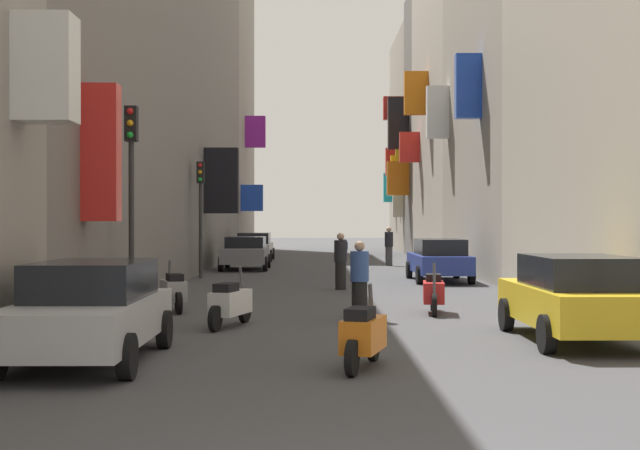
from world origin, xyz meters
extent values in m
plane|color=#424244|center=(0.00, 30.00, 0.00)|extent=(140.00, 140.00, 0.00)
cube|color=white|center=(-4.58, 7.99, 4.23)|extent=(0.84, 0.65, 1.56)
cube|color=slate|center=(-8.00, 27.98, 7.70)|extent=(6.00, 37.16, 15.39)
cube|color=red|center=(-4.67, 11.67, 3.29)|extent=(0.67, 0.46, 2.57)
cube|color=black|center=(-4.32, 30.16, 3.62)|extent=(1.35, 0.59, 2.60)
cube|color=gray|center=(-8.00, 53.28, 10.40)|extent=(6.00, 13.44, 20.80)
cube|color=purple|center=(-4.35, 51.33, 7.72)|extent=(1.29, 0.51, 2.00)
cube|color=blue|center=(-4.33, 47.88, 3.40)|extent=(1.33, 0.54, 1.57)
cube|color=#9E9384|center=(8.00, 27.53, 8.55)|extent=(6.00, 12.06, 17.09)
cube|color=white|center=(4.54, 31.88, 6.56)|extent=(0.92, 0.46, 2.18)
cube|color=blue|center=(4.56, 24.78, 6.57)|extent=(0.87, 0.43, 2.18)
cube|color=#B2A899|center=(8.00, 39.54, 7.32)|extent=(6.00, 11.96, 14.65)
cube|color=red|center=(4.47, 41.90, 5.95)|extent=(1.06, 0.39, 1.61)
cube|color=orange|center=(4.41, 38.43, 8.32)|extent=(1.17, 0.43, 2.13)
cube|color=slate|center=(8.00, 47.70, 7.77)|extent=(6.00, 4.38, 15.55)
cube|color=yellow|center=(4.60, 47.10, 5.65)|extent=(0.80, 0.40, 2.47)
cube|color=black|center=(4.38, 47.11, 7.80)|extent=(1.24, 0.54, 3.09)
cube|color=orange|center=(4.36, 47.08, 4.54)|extent=(1.29, 0.48, 1.99)
cube|color=red|center=(4.31, 48.74, 8.90)|extent=(1.38, 0.53, 1.41)
cube|color=yellow|center=(4.48, 47.34, 4.80)|extent=(1.04, 0.47, 2.23)
cube|color=#9E9384|center=(8.00, 54.95, 7.30)|extent=(6.00, 10.11, 14.61)
cube|color=red|center=(4.48, 51.10, 5.80)|extent=(1.05, 0.62, 1.75)
cube|color=white|center=(4.66, 52.87, 4.45)|extent=(0.68, 0.45, 1.55)
cube|color=white|center=(4.69, 50.62, 3.83)|extent=(0.62, 0.37, 3.15)
cube|color=#19B2BF|center=(4.60, 55.72, 4.32)|extent=(0.80, 0.46, 2.00)
cube|color=gold|center=(3.69, 9.79, 0.61)|extent=(1.68, 4.21, 0.62)
cube|color=black|center=(3.69, 9.58, 1.18)|extent=(1.48, 2.36, 0.51)
cylinder|color=black|center=(2.85, 11.18, 0.30)|extent=(0.18, 0.60, 0.60)
cylinder|color=black|center=(4.53, 11.18, 0.30)|extent=(0.18, 0.60, 0.60)
cylinder|color=black|center=(2.85, 8.40, 0.30)|extent=(0.18, 0.60, 0.60)
cube|color=navy|center=(3.53, 24.48, 0.60)|extent=(1.66, 4.47, 0.60)
cube|color=black|center=(3.53, 24.25, 1.16)|extent=(1.46, 2.50, 0.52)
cylinder|color=black|center=(2.70, 25.95, 0.30)|extent=(0.18, 0.60, 0.60)
cylinder|color=black|center=(4.36, 25.95, 0.30)|extent=(0.18, 0.60, 0.60)
cylinder|color=black|center=(2.70, 23.00, 0.30)|extent=(0.18, 0.60, 0.60)
cylinder|color=black|center=(4.36, 23.00, 0.30)|extent=(0.18, 0.60, 0.60)
cube|color=#B7B7BC|center=(-3.87, 7.65, 0.60)|extent=(1.67, 4.23, 0.60)
cube|color=black|center=(-3.87, 7.86, 1.16)|extent=(1.47, 2.37, 0.53)
cylinder|color=black|center=(-3.04, 6.25, 0.30)|extent=(0.18, 0.60, 0.60)
cylinder|color=black|center=(-3.04, 9.05, 0.30)|extent=(0.18, 0.60, 0.60)
cylinder|color=black|center=(-4.71, 9.05, 0.30)|extent=(0.18, 0.60, 0.60)
cube|color=slate|center=(-3.47, 31.46, 0.60)|extent=(1.77, 4.04, 0.60)
cube|color=black|center=(-3.47, 31.66, 1.13)|extent=(1.55, 2.27, 0.46)
cylinder|color=black|center=(-2.59, 30.12, 0.30)|extent=(0.18, 0.60, 0.60)
cylinder|color=black|center=(-4.35, 30.12, 0.30)|extent=(0.18, 0.60, 0.60)
cylinder|color=black|center=(-2.59, 32.79, 0.30)|extent=(0.18, 0.60, 0.60)
cylinder|color=black|center=(-4.35, 32.79, 0.30)|extent=(0.18, 0.60, 0.60)
cube|color=white|center=(-3.68, 39.94, 0.59)|extent=(1.77, 4.41, 0.57)
cube|color=black|center=(-3.68, 40.16, 1.14)|extent=(1.55, 2.47, 0.54)
cylinder|color=black|center=(-2.79, 38.48, 0.30)|extent=(0.18, 0.60, 0.60)
cylinder|color=black|center=(-4.56, 38.48, 0.30)|extent=(0.18, 0.60, 0.60)
cylinder|color=black|center=(-2.79, 41.40, 0.30)|extent=(0.18, 0.60, 0.60)
cylinder|color=black|center=(-4.56, 41.40, 0.30)|extent=(0.18, 0.60, 0.60)
cube|color=#2D4CAD|center=(1.14, 50.39, 0.46)|extent=(0.75, 1.15, 0.45)
cube|color=black|center=(1.20, 50.20, 0.77)|extent=(0.48, 0.63, 0.16)
cylinder|color=#4C4C51|center=(0.97, 50.90, 0.79)|extent=(0.14, 0.28, 0.68)
cylinder|color=black|center=(0.93, 51.02, 0.24)|extent=(0.24, 0.49, 0.48)
cylinder|color=black|center=(1.34, 49.75, 0.24)|extent=(0.24, 0.49, 0.48)
cube|color=#ADADB2|center=(-3.81, 14.77, 0.46)|extent=(0.77, 1.22, 0.45)
cube|color=black|center=(-3.74, 14.56, 0.77)|extent=(0.48, 0.63, 0.16)
cylinder|color=#4C4C51|center=(-3.98, 15.31, 0.79)|extent=(0.14, 0.28, 0.68)
cylinder|color=black|center=(-4.03, 15.44, 0.24)|extent=(0.25, 0.49, 0.48)
cylinder|color=black|center=(-3.58, 14.09, 0.24)|extent=(0.25, 0.49, 0.48)
cube|color=silver|center=(-2.25, 11.80, 0.46)|extent=(0.76, 1.28, 0.45)
cube|color=black|center=(-2.31, 11.59, 0.77)|extent=(0.46, 0.63, 0.16)
cylinder|color=#4C4C51|center=(-2.08, 12.38, 0.79)|extent=(0.13, 0.28, 0.68)
cylinder|color=black|center=(-2.04, 12.52, 0.24)|extent=(0.23, 0.49, 0.48)
cylinder|color=black|center=(-2.46, 11.08, 0.24)|extent=(0.23, 0.49, 0.48)
cube|color=red|center=(1.94, 14.20, 0.46)|extent=(0.56, 1.12, 0.45)
cube|color=black|center=(1.96, 14.41, 0.77)|extent=(0.38, 0.59, 0.16)
cylinder|color=#4C4C51|center=(1.88, 13.67, 0.79)|extent=(0.09, 0.28, 0.68)
cylinder|color=black|center=(1.86, 13.53, 0.24)|extent=(0.15, 0.49, 0.48)
cylinder|color=black|center=(2.01, 14.88, 0.24)|extent=(0.15, 0.49, 0.48)
cube|color=#287F3D|center=(-3.35, 45.78, 0.46)|extent=(0.49, 1.04, 0.45)
cube|color=black|center=(-3.34, 45.59, 0.77)|extent=(0.35, 0.57, 0.16)
cylinder|color=#4C4C51|center=(-3.38, 46.30, 0.79)|extent=(0.07, 0.28, 0.68)
cylinder|color=black|center=(-3.38, 46.42, 0.24)|extent=(0.12, 0.48, 0.48)
cylinder|color=black|center=(-3.32, 45.14, 0.24)|extent=(0.12, 0.48, 0.48)
cube|color=orange|center=(0.00, 7.11, 0.46)|extent=(0.72, 1.14, 0.45)
cube|color=black|center=(-0.06, 6.92, 0.77)|extent=(0.46, 0.63, 0.16)
cylinder|color=#4C4C51|center=(0.14, 7.62, 0.79)|extent=(0.13, 0.28, 0.68)
cylinder|color=black|center=(0.18, 7.75, 0.24)|extent=(0.23, 0.49, 0.48)
cylinder|color=black|center=(-0.19, 6.47, 0.24)|extent=(0.23, 0.49, 0.48)
cylinder|color=black|center=(0.13, 20.90, 0.40)|extent=(0.40, 0.40, 0.81)
cylinder|color=black|center=(0.13, 20.90, 1.13)|extent=(0.47, 0.47, 0.64)
sphere|color=tan|center=(0.13, 20.90, 1.56)|extent=(0.22, 0.22, 0.22)
cylinder|color=#3B3B3B|center=(2.74, 34.56, 0.42)|extent=(0.35, 0.35, 0.85)
cylinder|color=black|center=(2.74, 34.56, 1.19)|extent=(0.42, 0.42, 0.67)
sphere|color=tan|center=(2.74, 34.56, 1.64)|extent=(0.23, 0.23, 0.23)
cylinder|color=black|center=(0.26, 13.05, 0.39)|extent=(0.40, 0.40, 0.78)
cylinder|color=#335199|center=(0.26, 13.05, 1.09)|extent=(0.48, 0.48, 0.62)
sphere|color=tan|center=(0.26, 13.05, 1.50)|extent=(0.21, 0.21, 0.21)
cylinder|color=#2D2D2D|center=(-4.56, 13.91, 1.86)|extent=(0.12, 0.12, 3.71)
cube|color=black|center=(-4.56, 13.91, 4.09)|extent=(0.26, 0.26, 0.75)
sphere|color=red|center=(-4.56, 13.77, 4.34)|extent=(0.14, 0.14, 0.14)
sphere|color=orange|center=(-4.56, 13.77, 4.09)|extent=(0.14, 0.14, 0.14)
sphere|color=green|center=(-4.56, 13.77, 3.84)|extent=(0.14, 0.14, 0.14)
cylinder|color=#2D2D2D|center=(-4.64, 26.08, 1.67)|extent=(0.12, 0.12, 3.35)
cube|color=black|center=(-4.64, 26.08, 3.72)|extent=(0.26, 0.26, 0.75)
sphere|color=red|center=(-4.64, 25.94, 3.97)|extent=(0.14, 0.14, 0.14)
sphere|color=orange|center=(-4.64, 25.94, 3.72)|extent=(0.14, 0.14, 0.14)
sphere|color=green|center=(-4.64, 25.94, 3.47)|extent=(0.14, 0.14, 0.14)
camera|label=1|loc=(-0.69, -4.84, 2.01)|focal=49.34mm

